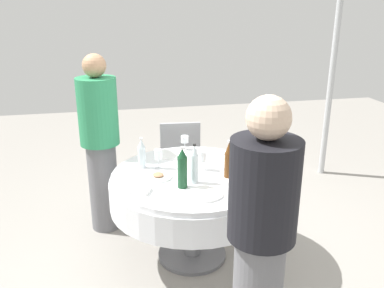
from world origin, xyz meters
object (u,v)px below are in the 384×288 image
plate_right (206,194)px  bottle_clear_north (194,165)px  wine_glass_mid (185,140)px  wine_glass_west (203,157)px  plate_east (158,176)px  chair_rear (179,153)px  bottle_brown_far (229,160)px  bottle_dark_green_west (182,169)px  bottle_clear_inner (142,154)px  person_north (100,142)px  bottle_amber_outer (238,167)px  plate_left (170,154)px  wine_glass_inner (246,180)px  person_outer (260,246)px  dining_table (192,191)px  wine_glass_rear (158,155)px

plate_right → bottle_clear_north: bearing=-171.3°
wine_glass_mid → wine_glass_west: bearing=6.0°
plate_east → chair_rear: bearing=162.1°
bottle_brown_far → bottle_dark_green_west: bottle_dark_green_west is taller
bottle_clear_north → bottle_clear_inner: size_ratio=1.19×
wine_glass_mid → plate_right: wine_glass_mid is taller
bottle_clear_inner → person_north: 0.53m
bottle_amber_outer → wine_glass_west: (-0.31, -0.19, -0.03)m
wine_glass_mid → plate_left: (0.12, -0.15, -0.08)m
wine_glass_inner → person_north: (-1.04, -0.99, -0.00)m
bottle_brown_far → bottle_clear_inner: bottle_brown_far is taller
plate_left → person_outer: size_ratio=0.16×
dining_table → bottle_dark_green_west: bearing=-27.3°
bottle_clear_inner → plate_right: bearing=33.5°
bottle_clear_inner → wine_glass_west: bearing=72.9°
dining_table → bottle_amber_outer: 0.47m
bottle_dark_green_west → person_outer: person_outer is taller
wine_glass_west → plate_right: (0.44, -0.08, -0.10)m
wine_glass_mid → person_north: (-0.07, -0.74, 0.01)m
dining_table → bottle_brown_far: (0.11, 0.26, 0.29)m
wine_glass_inner → plate_left: (-0.85, -0.40, -0.09)m
plate_east → person_north: person_north is taller
wine_glass_inner → person_north: bearing=-136.5°
dining_table → plate_right: 0.41m
wine_glass_rear → person_north: size_ratio=0.10×
bottle_amber_outer → wine_glass_mid: bearing=-163.4°
bottle_clear_inner → bottle_brown_far: bearing=62.8°
bottle_dark_green_west → wine_glass_rear: bearing=-162.6°
bottle_brown_far → plate_left: 0.67m
dining_table → wine_glass_inner: bearing=35.3°
bottle_clear_inner → bottle_clear_north: bearing=43.8°
bottle_clear_inner → chair_rear: (-0.85, 0.45, -0.34)m
bottle_clear_north → chair_rear: bottle_clear_north is taller
bottle_clear_north → wine_glass_west: 0.25m
bottle_dark_green_west → person_north: (-0.85, -0.58, -0.05)m
bottle_dark_green_west → wine_glass_west: bottle_dark_green_west is taller
person_outer → plate_east: bearing=-77.4°
dining_table → plate_right: (0.38, 0.02, 0.16)m
dining_table → wine_glass_inner: (0.42, 0.29, 0.25)m
bottle_clear_north → bottle_brown_far: bearing=99.6°
wine_glass_inner → wine_glass_mid: bearing=-165.6°
bottle_amber_outer → plate_left: (-0.68, -0.39, -0.12)m
dining_table → wine_glass_west: size_ratio=8.44×
chair_rear → bottle_clear_north: bearing=-90.1°
wine_glass_inner → plate_left: size_ratio=0.56×
plate_east → person_outer: size_ratio=0.13×
bottle_amber_outer → bottle_clear_inner: 0.80m
bottle_brown_far → bottle_clear_inner: bearing=-117.2°
person_north → chair_rear: person_north is taller
dining_table → wine_glass_west: bearing=123.0°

